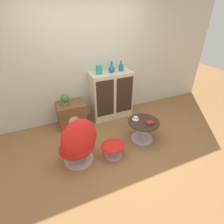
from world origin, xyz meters
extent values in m
plane|color=olive|center=(0.00, 0.00, 0.00)|extent=(12.00, 12.00, 0.00)
cube|color=beige|center=(0.00, 1.53, 1.30)|extent=(6.40, 0.06, 2.60)
cube|color=beige|center=(0.42, 1.28, 0.53)|extent=(0.91, 0.43, 1.06)
cube|color=#332319|center=(0.19, 1.06, 0.58)|extent=(0.38, 0.01, 0.81)
cube|color=#332319|center=(0.65, 1.06, 0.58)|extent=(0.38, 0.01, 0.81)
cube|color=brown|center=(-0.51, 1.27, 0.26)|extent=(0.57, 0.45, 0.52)
cylinder|color=beige|center=(-0.51, 1.04, 0.22)|extent=(0.22, 0.01, 0.22)
cylinder|color=#B7B7BC|center=(-0.65, 0.19, 0.01)|extent=(0.49, 0.49, 0.02)
cylinder|color=#B7B7BC|center=(-0.65, 0.19, 0.09)|extent=(0.06, 0.06, 0.12)
ellipsoid|color=red|center=(-0.65, 0.19, 0.29)|extent=(0.74, 0.68, 0.29)
ellipsoid|color=red|center=(-0.62, 0.09, 0.53)|extent=(0.70, 0.55, 0.65)
cylinder|color=#B7B7BC|center=(-0.07, 0.05, 0.01)|extent=(0.31, 0.31, 0.02)
cylinder|color=#B7B7BC|center=(-0.07, 0.05, 0.10)|extent=(0.04, 0.04, 0.15)
ellipsoid|color=red|center=(-0.07, 0.05, 0.22)|extent=(0.43, 0.37, 0.09)
cylinder|color=#B7B7BC|center=(0.63, 0.23, 0.01)|extent=(0.42, 0.42, 0.02)
cylinder|color=#B7B7BC|center=(0.63, 0.23, 0.20)|extent=(0.04, 0.04, 0.37)
cylinder|color=#332319|center=(0.63, 0.23, 0.40)|extent=(0.59, 0.59, 0.02)
cylinder|color=teal|center=(0.16, 1.28, 1.15)|extent=(0.13, 0.13, 0.18)
ellipsoid|color=#196699|center=(0.44, 1.28, 1.13)|extent=(0.14, 0.14, 0.14)
cylinder|color=#196699|center=(0.44, 1.28, 1.24)|extent=(0.04, 0.04, 0.10)
cylinder|color=#147A75|center=(0.65, 1.28, 1.13)|extent=(0.10, 0.10, 0.14)
cylinder|color=#147A75|center=(0.65, 1.28, 1.24)|extent=(0.03, 0.03, 0.08)
cylinder|color=#996B4C|center=(-0.60, 1.27, 0.56)|extent=(0.12, 0.12, 0.07)
sphere|color=#387A3D|center=(-0.60, 1.27, 0.66)|extent=(0.17, 0.17, 0.17)
cylinder|color=white|center=(0.53, 0.36, 0.41)|extent=(0.13, 0.13, 0.01)
cylinder|color=white|center=(0.53, 0.36, 0.43)|extent=(0.08, 0.08, 0.06)
cube|color=#1E478C|center=(0.69, 0.13, 0.42)|extent=(0.12, 0.10, 0.02)
cube|color=red|center=(0.70, 0.13, 0.44)|extent=(0.13, 0.12, 0.02)
camera|label=1|loc=(-0.99, -2.00, 2.24)|focal=28.00mm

